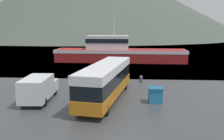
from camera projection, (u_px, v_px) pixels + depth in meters
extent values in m
plane|color=slate|center=(127.00, 38.00, 150.32)|extent=(240.00, 240.00, 0.00)
cube|color=#B26614|center=(106.00, 89.00, 23.29)|extent=(4.39, 12.10, 1.01)
cube|color=black|center=(106.00, 78.00, 23.10)|extent=(4.30, 11.86, 1.15)
cube|color=silver|center=(106.00, 68.00, 22.94)|extent=(4.39, 12.10, 0.72)
cube|color=black|center=(119.00, 70.00, 28.84)|extent=(2.17, 0.42, 1.55)
cylinder|color=black|center=(106.00, 84.00, 27.60)|extent=(0.44, 0.94, 0.90)
cylinder|color=black|center=(125.00, 85.00, 27.11)|extent=(0.44, 0.94, 0.90)
cylinder|color=black|center=(80.00, 108.00, 19.64)|extent=(0.44, 0.94, 0.90)
cylinder|color=black|center=(107.00, 110.00, 19.15)|extent=(0.44, 0.94, 0.90)
cube|color=silver|center=(37.00, 88.00, 22.17)|extent=(2.33, 4.28, 1.94)
cube|color=silver|center=(46.00, 85.00, 25.19)|extent=(2.21, 1.89, 1.07)
cube|color=black|center=(43.00, 79.00, 24.18)|extent=(1.81, 0.15, 0.68)
cylinder|color=black|center=(36.00, 91.00, 25.06)|extent=(0.25, 0.71, 0.70)
cylinder|color=black|center=(55.00, 91.00, 25.03)|extent=(0.25, 0.71, 0.70)
cylinder|color=black|center=(23.00, 102.00, 21.41)|extent=(0.25, 0.71, 0.70)
cylinder|color=black|center=(45.00, 102.00, 21.38)|extent=(0.25, 0.71, 0.70)
cube|color=maroon|center=(120.00, 55.00, 48.53)|extent=(24.86, 6.18, 2.36)
cube|color=silver|center=(120.00, 51.00, 48.38)|extent=(25.11, 6.24, 0.59)
cube|color=silver|center=(108.00, 43.00, 48.32)|extent=(8.01, 4.07, 2.65)
cube|color=black|center=(108.00, 40.00, 48.26)|extent=(8.17, 4.19, 0.80)
cylinder|color=#B2B2B7|center=(114.00, 23.00, 47.59)|extent=(0.20, 0.20, 4.67)
cube|color=teal|center=(155.00, 96.00, 22.33)|extent=(1.17, 1.09, 1.25)
cube|color=#1A5F86|center=(156.00, 88.00, 22.21)|extent=(1.29, 1.20, 0.14)
cylinder|color=#4C4C51|center=(141.00, 80.00, 30.49)|extent=(0.35, 0.35, 0.55)
sphere|color=#4C4C51|center=(141.00, 77.00, 30.43)|extent=(0.41, 0.41, 0.41)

